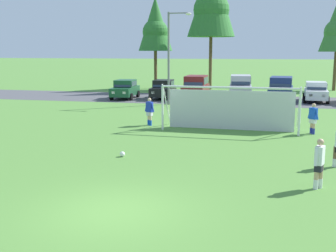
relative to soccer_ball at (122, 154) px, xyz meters
name	(u,v)px	position (x,y,z in m)	size (l,w,h in m)	color
ground_plane	(200,123)	(1.84, 9.12, -0.11)	(400.00, 400.00, 0.00)	#518438
parking_lot_strip	(222,100)	(1.84, 21.83, -0.11)	(52.00, 8.40, 0.01)	#4C4C51
soccer_ball	(122,154)	(0.00, 0.00, 0.00)	(0.22, 0.22, 0.22)	white
soccer_goal	(230,107)	(3.82, 7.08, 1.18)	(7.45, 2.05, 2.57)	white
player_striker_near	(313,119)	(8.22, 6.99, 0.71)	(0.55, 0.62, 1.64)	tan
player_midfield_center	(150,112)	(-0.94, 7.54, 0.71)	(0.69, 0.40, 1.64)	beige
player_defender_far	(319,164)	(7.51, -2.50, 0.71)	(0.41, 0.69, 1.64)	tan
parked_car_slot_far_left	(125,89)	(-6.98, 20.72, 0.77)	(2.23, 4.30, 1.72)	#194C2D
parked_car_slot_left	(163,89)	(-3.55, 21.49, 0.77)	(2.20, 4.28, 1.72)	black
parked_car_slot_center_left	(196,87)	(-0.46, 21.19, 1.00)	(2.16, 4.61, 2.16)	maroon
parked_car_slot_center	(240,87)	(3.38, 22.90, 1.00)	(2.38, 4.72, 2.16)	#B2B2BC
parked_car_slot_center_right	(281,89)	(6.91, 21.15, 1.00)	(2.38, 4.72, 2.16)	navy
parked_car_slot_right	(316,92)	(9.88, 22.16, 0.77)	(2.19, 4.28, 1.72)	silver
tree_left_edge	(155,26)	(-6.95, 31.55, 7.05)	(3.91, 3.91, 10.41)	brown
tree_mid_left	(211,1)	(-0.62, 31.90, 9.65)	(5.31, 5.31, 14.17)	brown
street_lamp	(171,57)	(-1.92, 17.46, 3.73)	(2.00, 0.32, 7.40)	slate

